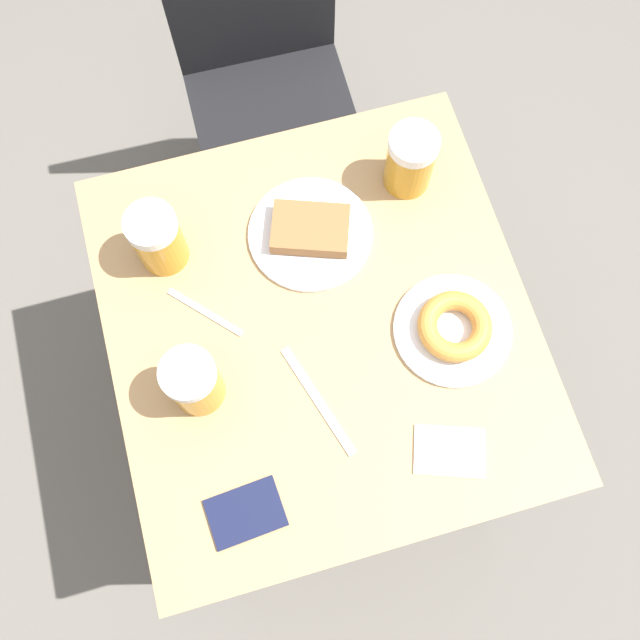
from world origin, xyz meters
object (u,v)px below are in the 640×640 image
(beer_mug_center, at_px, (157,239))
(passport_near_edge, at_px, (246,513))
(beer_mug_right, at_px, (193,382))
(beer_mug_left, at_px, (410,160))
(fork, at_px, (205,312))
(plate_with_donut, at_px, (454,328))
(napkin_folded, at_px, (449,451))
(plate_with_cake, at_px, (310,232))
(chair, at_px, (264,65))
(knife, at_px, (318,400))

(beer_mug_center, xyz_separation_m, passport_near_edge, (0.03, -0.51, -0.07))
(beer_mug_right, bearing_deg, beer_mug_left, 32.24)
(beer_mug_right, bearing_deg, fork, 73.63)
(plate_with_donut, bearing_deg, napkin_folded, -110.47)
(beer_mug_center, distance_m, beer_mug_right, 0.28)
(fork, bearing_deg, plate_with_donut, -20.32)
(napkin_folded, bearing_deg, plate_with_cake, 104.62)
(beer_mug_center, distance_m, fork, 0.16)
(chair, xyz_separation_m, knife, (-0.11, -0.88, 0.21))
(plate_with_donut, height_order, fork, plate_with_donut)
(plate_with_cake, bearing_deg, fork, -156.79)
(plate_with_cake, relative_size, passport_near_edge, 1.82)
(beer_mug_center, height_order, beer_mug_right, same)
(fork, bearing_deg, chair, 68.19)
(plate_with_donut, distance_m, knife, 0.28)
(beer_mug_left, distance_m, napkin_folded, 0.54)
(beer_mug_left, distance_m, beer_mug_right, 0.58)
(beer_mug_left, bearing_deg, napkin_folded, -99.96)
(plate_with_cake, bearing_deg, beer_mug_center, 172.61)
(plate_with_cake, xyz_separation_m, napkin_folded, (0.12, -0.47, -0.01))
(fork, height_order, passport_near_edge, passport_near_edge)
(beer_mug_right, bearing_deg, knife, -20.43)
(plate_with_cake, distance_m, napkin_folded, 0.48)
(plate_with_cake, bearing_deg, chair, 86.43)
(beer_mug_center, bearing_deg, beer_mug_left, 3.39)
(beer_mug_center, relative_size, napkin_folded, 0.98)
(chair, distance_m, passport_near_edge, 1.09)
(beer_mug_center, bearing_deg, knife, -60.00)
(plate_with_cake, xyz_separation_m, plate_with_donut, (0.20, -0.26, 0.00))
(beer_mug_center, bearing_deg, passport_near_edge, -86.28)
(plate_with_cake, height_order, beer_mug_right, beer_mug_right)
(chair, relative_size, plate_with_donut, 4.07)
(beer_mug_left, relative_size, knife, 0.64)
(plate_with_cake, distance_m, fork, 0.25)
(plate_with_donut, bearing_deg, passport_near_edge, -154.51)
(plate_with_cake, distance_m, beer_mug_left, 0.23)
(beer_mug_center, xyz_separation_m, napkin_folded, (0.40, -0.50, -0.07))
(knife, height_order, passport_near_edge, passport_near_edge)
(chair, bearing_deg, plate_with_cake, -92.30)
(fork, bearing_deg, passport_near_edge, -92.17)
(plate_with_cake, distance_m, knife, 0.33)
(knife, bearing_deg, beer_mug_center, 120.00)
(chair, bearing_deg, passport_near_edge, -103.86)
(plate_with_cake, xyz_separation_m, fork, (-0.23, -0.10, -0.01))
(beer_mug_center, bearing_deg, plate_with_cake, -7.39)
(chair, distance_m, knife, 0.91)
(fork, xyz_separation_m, knife, (0.16, -0.22, -0.00))
(plate_with_cake, xyz_separation_m, beer_mug_right, (-0.27, -0.24, 0.06))
(plate_with_cake, bearing_deg, napkin_folded, -75.38)
(plate_with_donut, relative_size, beer_mug_center, 1.54)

